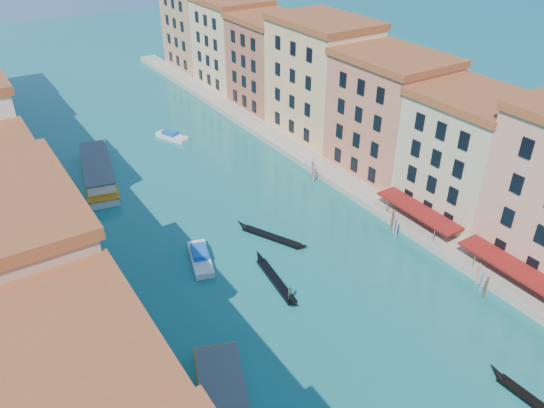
# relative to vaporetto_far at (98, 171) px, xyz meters

# --- Properties ---
(right_bank_palazzos) EXTENTS (12.80, 128.40, 21.00)m
(right_bank_palazzos) POSITION_rel_vaporetto_far_xyz_m (39.18, -11.43, 8.44)
(right_bank_palazzos) COLOR #9D4B37
(right_bank_palazzos) RESTS_ON ground
(quay) EXTENTS (4.00, 140.00, 1.00)m
(quay) POSITION_rel_vaporetto_far_xyz_m (31.18, -11.43, -0.81)
(quay) COLOR gray
(quay) RESTS_ON ground
(restaurant_awnings) EXTENTS (3.20, 44.55, 3.12)m
(restaurant_awnings) POSITION_rel_vaporetto_far_xyz_m (31.37, -53.43, 1.68)
(restaurant_awnings) COLOR maroon
(restaurant_awnings) RESTS_ON ground
(mooring_poles_right) EXTENTS (1.44, 54.24, 3.20)m
(mooring_poles_right) POSITION_rel_vaporetto_far_xyz_m (28.28, -47.63, -0.01)
(mooring_poles_right) COLOR #51321B
(mooring_poles_right) RESTS_ON ground
(vaporetto_far) EXTENTS (8.49, 20.05, 2.91)m
(vaporetto_far) POSITION_rel_vaporetto_far_xyz_m (0.00, 0.00, 0.00)
(vaporetto_far) COLOR beige
(vaporetto_far) RESTS_ON ground
(gondola_fore) EXTENTS (2.30, 11.30, 2.25)m
(gondola_fore) POSITION_rel_vaporetto_far_xyz_m (9.50, -36.55, -0.93)
(gondola_fore) COLOR black
(gondola_fore) RESTS_ON ground
(gondola_right) EXTENTS (1.40, 11.03, 2.20)m
(gondola_right) POSITION_rel_vaporetto_far_xyz_m (19.65, -64.14, -0.89)
(gondola_right) COLOR black
(gondola_right) RESTS_ON ground
(gondola_far) EXTENTS (5.67, 10.50, 1.60)m
(gondola_far) POSITION_rel_vaporetto_far_xyz_m (13.85, -28.54, -0.98)
(gondola_far) COLOR black
(gondola_far) RESTS_ON ground
(motorboat_mid) EXTENTS (4.20, 7.49, 1.48)m
(motorboat_mid) POSITION_rel_vaporetto_far_xyz_m (3.91, -28.12, -0.73)
(motorboat_mid) COLOR silver
(motorboat_mid) RESTS_ON ground
(motorboat_far) EXTENTS (4.46, 6.86, 1.36)m
(motorboat_far) POSITION_rel_vaporetto_far_xyz_m (15.84, 7.84, -0.78)
(motorboat_far) COLOR silver
(motorboat_far) RESTS_ON ground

